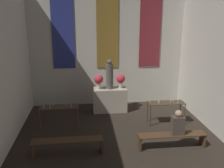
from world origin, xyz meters
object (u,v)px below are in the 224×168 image
object	(u,v)px
flower_vase_left	(99,80)
candle_rack_right	(166,105)
person_seated	(178,124)
candle_rack_left	(59,109)
flower_vase_right	(121,79)
statue	(110,75)
pew_back_left	(67,143)
pew_back_right	(172,138)
altar	(110,100)

from	to	relation	value
flower_vase_left	candle_rack_right	bearing A→B (deg)	-31.31
person_seated	candle_rack_left	bearing A→B (deg)	154.65
candle_rack_left	candle_rack_right	world-z (taller)	candle_rack_right
candle_rack_right	flower_vase_right	bearing A→B (deg)	135.62
statue	person_seated	xyz separation A→B (m)	(1.66, -3.06, -0.74)
pew_back_left	pew_back_right	distance (m)	3.01
candle_rack_right	altar	bearing A→B (deg)	143.12
statue	altar	bearing A→B (deg)	90.00
candle_rack_right	pew_back_left	xyz separation A→B (m)	(-3.37, -1.67, -0.37)
pew_back_right	person_seated	xyz separation A→B (m)	(0.15, 0.00, 0.43)
pew_back_left	pew_back_right	world-z (taller)	same
statue	flower_vase_right	xyz separation A→B (m)	(0.43, 0.00, -0.18)
statue	person_seated	world-z (taller)	statue
pew_back_left	person_seated	xyz separation A→B (m)	(3.16, 0.00, 0.43)
flower_vase_right	person_seated	size ratio (longest dim) A/B	0.77
candle_rack_right	pew_back_left	bearing A→B (deg)	-153.66
flower_vase_right	person_seated	xyz separation A→B (m)	(1.22, -3.06, -0.56)
flower_vase_right	person_seated	bearing A→B (deg)	-68.25
candle_rack_left	candle_rack_right	distance (m)	3.73
flower_vase_right	person_seated	world-z (taller)	flower_vase_right
altar	flower_vase_left	xyz separation A→B (m)	(-0.43, -0.00, 0.83)
candle_rack_right	pew_back_right	world-z (taller)	candle_rack_right
flower_vase_left	person_seated	world-z (taller)	flower_vase_left
flower_vase_left	candle_rack_right	size ratio (longest dim) A/B	0.44
flower_vase_left	person_seated	distance (m)	3.75
altar	statue	size ratio (longest dim) A/B	1.14
altar	candle_rack_left	distance (m)	2.34
person_seated	statue	bearing A→B (deg)	118.40
altar	pew_back_right	size ratio (longest dim) A/B	0.68
altar	candle_rack_left	world-z (taller)	candle_rack_left
flower_vase_left	flower_vase_right	world-z (taller)	same
flower_vase_right	candle_rack_left	size ratio (longest dim) A/B	0.44
pew_back_left	pew_back_right	size ratio (longest dim) A/B	1.00
altar	person_seated	distance (m)	3.49
flower_vase_left	altar	bearing A→B (deg)	0.00
candle_rack_right	statue	bearing A→B (deg)	143.12
statue	candle_rack_left	size ratio (longest dim) A/B	0.91
flower_vase_left	candle_rack_right	xyz separation A→B (m)	(2.29, -1.40, -0.62)
pew_back_left	altar	bearing A→B (deg)	63.81
altar	candle_rack_left	size ratio (longest dim) A/B	1.04
statue	candle_rack_left	bearing A→B (deg)	-143.23
candle_rack_left	flower_vase_right	bearing A→B (deg)	31.22
candle_rack_left	altar	bearing A→B (deg)	36.77
flower_vase_right	pew_back_right	size ratio (longest dim) A/B	0.29
candle_rack_left	pew_back_right	bearing A→B (deg)	-26.33
candle_rack_right	person_seated	xyz separation A→B (m)	(-0.20, -1.67, 0.06)
statue	candle_rack_right	distance (m)	2.46
statue	person_seated	size ratio (longest dim) A/B	1.58
altar	candle_rack_right	distance (m)	2.34
statue	pew_back_left	size ratio (longest dim) A/B	0.59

